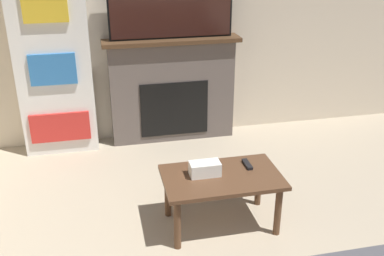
{
  "coord_description": "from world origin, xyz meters",
  "views": [
    {
      "loc": [
        -0.54,
        -0.56,
        2.05
      ],
      "look_at": [
        0.11,
        2.41,
        0.69
      ],
      "focal_mm": 42.0,
      "sensor_mm": 36.0,
      "label": 1
    }
  ],
  "objects_px": {
    "tv": "(171,4)",
    "bookshelf": "(54,66)",
    "coffee_table": "(222,183)",
    "fireplace": "(172,89)"
  },
  "relations": [
    {
      "from": "tv",
      "to": "bookshelf",
      "type": "relative_size",
      "value": 0.69
    },
    {
      "from": "tv",
      "to": "coffee_table",
      "type": "xyz_separation_m",
      "value": [
        0.07,
        -1.59,
        -1.04
      ]
    },
    {
      "from": "tv",
      "to": "coffee_table",
      "type": "bearing_deg",
      "value": -87.35
    },
    {
      "from": "coffee_table",
      "to": "bookshelf",
      "type": "relative_size",
      "value": 0.49
    },
    {
      "from": "fireplace",
      "to": "bookshelf",
      "type": "height_order",
      "value": "bookshelf"
    },
    {
      "from": "bookshelf",
      "to": "tv",
      "type": "bearing_deg",
      "value": 0.14
    },
    {
      "from": "coffee_table",
      "to": "fireplace",
      "type": "bearing_deg",
      "value": 92.62
    },
    {
      "from": "fireplace",
      "to": "coffee_table",
      "type": "bearing_deg",
      "value": -87.38
    },
    {
      "from": "tv",
      "to": "bookshelf",
      "type": "distance_m",
      "value": 1.25
    },
    {
      "from": "coffee_table",
      "to": "bookshelf",
      "type": "bearing_deg",
      "value": 127.21
    }
  ]
}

